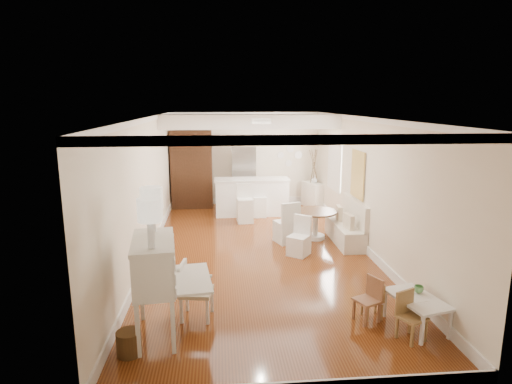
{
  "coord_description": "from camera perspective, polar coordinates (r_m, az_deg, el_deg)",
  "views": [
    {
      "loc": [
        -0.81,
        -8.47,
        3.1
      ],
      "look_at": [
        -0.03,
        0.3,
        1.24
      ],
      "focal_mm": 30.0,
      "sensor_mm": 36.0,
      "label": 1
    }
  ],
  "objects": [
    {
      "name": "kids_table",
      "position": [
        6.58,
        20.53,
        -14.82
      ],
      "size": [
        0.73,
        0.99,
        0.45
      ],
      "primitive_type": "cube",
      "rotation": [
        0.0,
        0.0,
        0.24
      ],
      "color": "white",
      "rests_on": "ground"
    },
    {
      "name": "sideboard",
      "position": [
        12.92,
        7.61,
        -0.38
      ],
      "size": [
        0.6,
        0.85,
        0.74
      ],
      "primitive_type": "cube",
      "rotation": [
        0.0,
        0.0,
        0.37
      ],
      "color": "white",
      "rests_on": "ground"
    },
    {
      "name": "kids_chair_a",
      "position": [
        6.51,
        14.59,
        -13.72
      ],
      "size": [
        0.42,
        0.42,
        0.65
      ],
      "primitive_type": "cube",
      "rotation": [
        0.0,
        0.0,
        -1.16
      ],
      "color": "#996645",
      "rests_on": "ground"
    },
    {
      "name": "fridge",
      "position": [
        12.86,
        -0.05,
        2.07
      ],
      "size": [
        0.75,
        0.65,
        1.8
      ],
      "primitive_type": "imported",
      "color": "silver",
      "rests_on": "ground"
    },
    {
      "name": "pencil_cup",
      "position": [
        6.63,
        20.87,
        -12.02
      ],
      "size": [
        0.14,
        0.14,
        0.1
      ],
      "primitive_type": "imported",
      "rotation": [
        0.0,
        0.0,
        -0.1
      ],
      "color": "#63AA65",
      "rests_on": "kids_table"
    },
    {
      "name": "pantry_cabinet",
      "position": [
        12.83,
        -8.56,
        3.04
      ],
      "size": [
        1.2,
        0.6,
        2.3
      ],
      "primitive_type": "cube",
      "color": "#381E11",
      "rests_on": "ground"
    },
    {
      "name": "bar_stool_left",
      "position": [
        11.15,
        -1.48,
        -1.55
      ],
      "size": [
        0.42,
        0.42,
        1.01
      ],
      "primitive_type": "cube",
      "rotation": [
        0.0,
        0.0,
        0.05
      ],
      "color": "white",
      "rests_on": "ground"
    },
    {
      "name": "room",
      "position": [
        8.91,
        0.43,
        4.7
      ],
      "size": [
        9.0,
        9.04,
        2.82
      ],
      "color": "brown",
      "rests_on": "ground"
    },
    {
      "name": "kids_chair_b",
      "position": [
        6.65,
        15.24,
        -13.66
      ],
      "size": [
        0.28,
        0.28,
        0.56
      ],
      "primitive_type": "cube",
      "rotation": [
        0.0,
        0.0,
        -1.51
      ],
      "color": "#A07948",
      "rests_on": "ground"
    },
    {
      "name": "kids_chair_c",
      "position": [
        6.21,
        20.09,
        -15.35
      ],
      "size": [
        0.42,
        0.42,
        0.66
      ],
      "primitive_type": "cube",
      "rotation": [
        0.0,
        0.0,
        0.43
      ],
      "color": "olive",
      "rests_on": "ground"
    },
    {
      "name": "dining_table",
      "position": [
        9.95,
        7.9,
        -4.34
      ],
      "size": [
        1.06,
        1.06,
        0.66
      ],
      "primitive_type": "cylinder",
      "rotation": [
        0.0,
        0.0,
        0.1
      ],
      "color": "#492C17",
      "rests_on": "ground"
    },
    {
      "name": "slip_chair_far",
      "position": [
        9.61,
        4.07,
        -3.97
      ],
      "size": [
        0.58,
        0.59,
        0.95
      ],
      "primitive_type": "cube",
      "rotation": [
        0.0,
        0.0,
        -2.8
      ],
      "color": "silver",
      "rests_on": "ground"
    },
    {
      "name": "secretary_bureau",
      "position": [
        5.96,
        -13.3,
        -12.39
      ],
      "size": [
        1.18,
        1.2,
        1.36
      ],
      "primitive_type": "cube",
      "rotation": [
        0.0,
        0.0,
        0.12
      ],
      "color": "silver",
      "rests_on": "ground"
    },
    {
      "name": "slip_chair_near",
      "position": [
        8.85,
        5.74,
        -5.87
      ],
      "size": [
        0.55,
        0.55,
        0.81
      ],
      "primitive_type": "cube",
      "rotation": [
        0.0,
        0.0,
        -0.64
      ],
      "color": "white",
      "rests_on": "ground"
    },
    {
      "name": "bar_stool_right",
      "position": [
        11.71,
        0.48,
        -1.17
      ],
      "size": [
        0.37,
        0.37,
        0.9
      ],
      "primitive_type": "cube",
      "rotation": [
        0.0,
        0.0,
        -0.03
      ],
      "color": "white",
      "rests_on": "ground"
    },
    {
      "name": "banquette",
      "position": [
        9.75,
        11.83,
        -3.86
      ],
      "size": [
        0.52,
        1.6,
        0.98
      ],
      "primitive_type": "cube",
      "color": "silver",
      "rests_on": "ground"
    },
    {
      "name": "branch_vase",
      "position": [
        12.85,
        7.79,
        1.69
      ],
      "size": [
        0.24,
        0.24,
        0.2
      ],
      "primitive_type": "imported",
      "rotation": [
        0.0,
        0.0,
        -0.3
      ],
      "color": "silver",
      "rests_on": "sideboard"
    },
    {
      "name": "wicker_basket",
      "position": [
        5.87,
        -16.58,
        -18.74
      ],
      "size": [
        0.37,
        0.37,
        0.31
      ],
      "primitive_type": "cylinder",
      "rotation": [
        0.0,
        0.0,
        -0.22
      ],
      "color": "#4C3218",
      "rests_on": "ground"
    },
    {
      "name": "breakfast_counter",
      "position": [
        11.89,
        -0.56,
        -0.63
      ],
      "size": [
        2.05,
        0.65,
        1.03
      ],
      "primitive_type": "cube",
      "color": "white",
      "rests_on": "ground"
    },
    {
      "name": "gustavian_armchair",
      "position": [
        6.42,
        -7.94,
        -12.89
      ],
      "size": [
        0.55,
        0.55,
        0.84
      ],
      "primitive_type": "cube",
      "rotation": [
        0.0,
        0.0,
        1.42
      ],
      "color": "white",
      "rests_on": "ground"
    }
  ]
}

